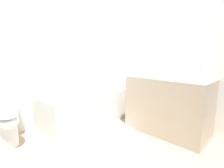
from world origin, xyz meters
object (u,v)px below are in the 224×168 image
at_px(toilet, 5,120).
at_px(water_bottle_0, 155,69).
at_px(sink_basin, 173,76).
at_px(drinking_glass_3, 144,72).
at_px(water_bottle_1, 199,73).
at_px(drinking_glass_0, 160,73).
at_px(drinking_glass_2, 149,73).
at_px(sink_faucet, 179,75).
at_px(water_bottle_2, 144,70).
at_px(drinking_glass_1, 190,77).
at_px(bath_mat, 115,130).
at_px(bathtub, 87,105).

height_order(toilet, water_bottle_0, water_bottle_0).
bearing_deg(sink_basin, drinking_glass_3, 84.55).
distance_m(water_bottle_1, drinking_glass_0, 0.57).
height_order(water_bottle_0, drinking_glass_2, water_bottle_0).
relative_size(sink_faucet, drinking_glass_3, 1.77).
xyz_separation_m(sink_basin, drinking_glass_0, (0.05, 0.23, 0.02)).
bearing_deg(water_bottle_1, drinking_glass_2, 88.72).
bearing_deg(sink_faucet, water_bottle_2, 116.56).
relative_size(sink_faucet, drinking_glass_2, 1.58).
height_order(sink_basin, water_bottle_2, water_bottle_2).
relative_size(water_bottle_1, water_bottle_2, 1.25).
bearing_deg(drinking_glass_2, water_bottle_0, -56.64).
distance_m(water_bottle_2, drinking_glass_2, 0.09).
height_order(sink_basin, drinking_glass_1, drinking_glass_1).
relative_size(toilet, water_bottle_1, 3.07).
xyz_separation_m(drinking_glass_0, drinking_glass_3, (0.00, 0.29, -0.01)).
xyz_separation_m(sink_basin, drinking_glass_3, (0.05, 0.52, 0.01)).
bearing_deg(drinking_glass_3, drinking_glass_2, -105.72).
height_order(sink_basin, bath_mat, sink_basin).
bearing_deg(drinking_glass_1, drinking_glass_3, 85.95).
distance_m(water_bottle_0, water_bottle_2, 0.17).
distance_m(drinking_glass_0, bath_mat, 1.12).
bearing_deg(sink_faucet, bathtub, 120.56).
bearing_deg(sink_basin, drinking_glass_0, 78.27).
bearing_deg(water_bottle_1, water_bottle_2, 92.05).
xyz_separation_m(bathtub, drinking_glass_1, (0.55, -1.52, 0.60)).
bearing_deg(drinking_glass_1, water_bottle_2, 92.08).
xyz_separation_m(drinking_glass_1, bath_mat, (-0.49, 0.90, -0.88)).
height_order(bathtub, sink_basin, bathtub).
distance_m(drinking_glass_1, drinking_glass_3, 0.76).
bearing_deg(water_bottle_1, water_bottle_0, 84.48).
xyz_separation_m(sink_faucet, water_bottle_1, (-0.20, -0.34, 0.08)).
relative_size(bathtub, drinking_glass_2, 16.64).
bearing_deg(drinking_glass_3, bath_mat, 165.59).
relative_size(water_bottle_1, bath_mat, 0.38).
bearing_deg(drinking_glass_3, water_bottle_2, -145.85).
bearing_deg(bathtub, sink_basin, -66.62).
relative_size(water_bottle_1, drinking_glass_0, 2.27).
distance_m(sink_faucet, water_bottle_2, 0.52).
distance_m(sink_faucet, drinking_glass_3, 0.54).
bearing_deg(drinking_glass_0, water_bottle_0, 80.83).
xyz_separation_m(drinking_glass_3, bath_mat, (-0.54, 0.14, -0.88)).
bearing_deg(water_bottle_2, bathtub, 122.69).
height_order(toilet, sink_basin, sink_basin).
bearing_deg(water_bottle_0, water_bottle_1, -95.52).
bearing_deg(water_bottle_2, drinking_glass_0, -71.95).
xyz_separation_m(drinking_glass_0, drinking_glass_1, (-0.05, -0.47, -0.00)).
height_order(toilet, drinking_glass_1, drinking_glass_1).
bearing_deg(bath_mat, sink_basin, -53.29).
bearing_deg(drinking_glass_2, bath_mat, 152.90).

